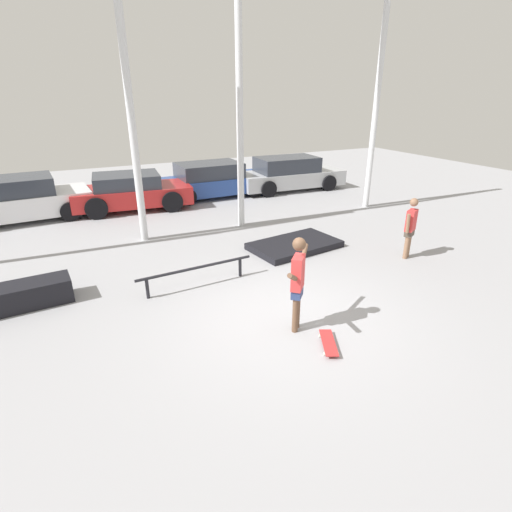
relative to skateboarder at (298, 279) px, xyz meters
The scene contains 12 objects.
ground_plane 1.05m from the skateboarder, 80.48° to the left, with size 36.00×36.00×0.00m, color #9E9EA3.
skateboarder is the anchor object (origin of this frame).
skateboard 1.16m from the skateboarder, 71.49° to the right, with size 0.52×0.77×0.08m.
manual_pad 4.04m from the skateboarder, 59.02° to the left, with size 2.32×1.37×0.17m, color black.
grind_rail 2.65m from the skateboarder, 113.66° to the left, with size 2.56×0.23×0.46m.
canopy_support_left 7.61m from the skateboarder, 123.91° to the left, with size 5.13×0.20×6.71m.
canopy_support_right 7.67m from the skateboarder, 55.27° to the left, with size 5.13×0.20×6.71m.
parked_car_white 10.45m from the skateboarder, 115.60° to the left, with size 4.07×2.18×1.39m.
parked_car_red 9.27m from the skateboarder, 97.08° to the left, with size 4.11×2.28×1.24m.
parked_car_blue 9.92m from the skateboarder, 78.01° to the left, with size 4.40×2.02×1.32m.
parked_car_silver 10.76m from the skateboarder, 60.23° to the left, with size 4.55×1.99×1.37m.
bystander 4.50m from the skateboarder, 20.69° to the left, with size 0.61×0.37×1.52m.
Camera 1 is at (-3.32, -5.45, 3.89)m, focal length 28.00 mm.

